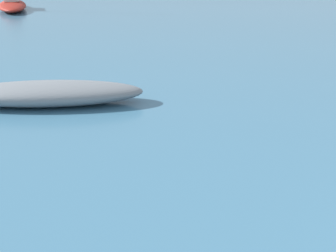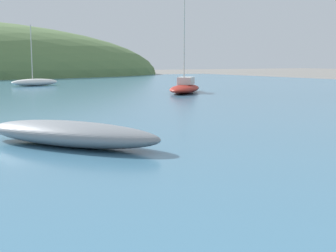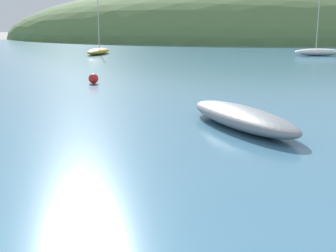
{
  "view_description": "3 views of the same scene",
  "coord_description": "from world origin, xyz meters",
  "px_view_note": "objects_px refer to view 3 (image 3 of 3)",
  "views": [
    {
      "loc": [
        -5.8,
        3.35,
        3.89
      ],
      "look_at": [
        0.3,
        6.9,
        1.11
      ],
      "focal_mm": 50.0,
      "sensor_mm": 36.0,
      "label": 1
    },
    {
      "loc": [
        -1.06,
        0.98,
        2.08
      ],
      "look_at": [
        2.09,
        6.52,
        1.19
      ],
      "focal_mm": 50.0,
      "sensor_mm": 36.0,
      "label": 2
    },
    {
      "loc": [
        2.33,
        -1.33,
        3.07
      ],
      "look_at": [
        1.04,
        6.52,
        1.24
      ],
      "focal_mm": 50.0,
      "sensor_mm": 36.0,
      "label": 3
    }
  ],
  "objects_px": {
    "boat_white_sailboat": "(242,117)",
    "boat_twin_mast": "(98,51)",
    "boat_red_dinghy": "(318,52)",
    "mooring_buoy": "(93,79)"
  },
  "relations": [
    {
      "from": "boat_white_sailboat",
      "to": "boat_twin_mast",
      "type": "relative_size",
      "value": 0.96
    },
    {
      "from": "boat_twin_mast",
      "to": "boat_red_dinghy",
      "type": "xyz_separation_m",
      "value": [
        18.16,
        1.62,
        0.03
      ]
    },
    {
      "from": "boat_twin_mast",
      "to": "boat_white_sailboat",
      "type": "bearing_deg",
      "value": -64.37
    },
    {
      "from": "boat_twin_mast",
      "to": "boat_red_dinghy",
      "type": "relative_size",
      "value": 1.03
    },
    {
      "from": "boat_white_sailboat",
      "to": "boat_red_dinghy",
      "type": "distance_m",
      "value": 27.84
    },
    {
      "from": "boat_white_sailboat",
      "to": "boat_red_dinghy",
      "type": "relative_size",
      "value": 0.98
    },
    {
      "from": "boat_white_sailboat",
      "to": "mooring_buoy",
      "type": "distance_m",
      "value": 10.62
    },
    {
      "from": "boat_twin_mast",
      "to": "boat_red_dinghy",
      "type": "distance_m",
      "value": 18.24
    },
    {
      "from": "boat_white_sailboat",
      "to": "boat_twin_mast",
      "type": "distance_m",
      "value": 28.38
    },
    {
      "from": "boat_white_sailboat",
      "to": "boat_red_dinghy",
      "type": "xyz_separation_m",
      "value": [
        5.89,
        27.21,
        0.02
      ]
    }
  ]
}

